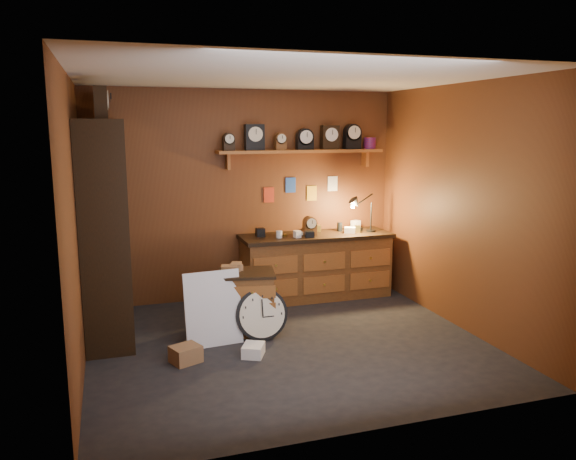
# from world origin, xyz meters

# --- Properties ---
(floor) EXTENTS (4.00, 4.00, 0.00)m
(floor) POSITION_xyz_m (0.00, 0.00, 0.00)
(floor) COLOR black
(floor) RESTS_ON ground
(room_shell) EXTENTS (4.02, 3.62, 2.71)m
(room_shell) POSITION_xyz_m (0.04, 0.11, 1.72)
(room_shell) COLOR brown
(room_shell) RESTS_ON ground
(shelving_unit) EXTENTS (0.47, 1.60, 2.58)m
(shelving_unit) POSITION_xyz_m (-1.79, 0.98, 1.25)
(shelving_unit) COLOR black
(shelving_unit) RESTS_ON ground
(workbench) EXTENTS (1.99, 0.66, 1.36)m
(workbench) POSITION_xyz_m (0.86, 1.47, 0.47)
(workbench) COLOR brown
(workbench) RESTS_ON ground
(low_cabinet) EXTENTS (0.68, 0.61, 0.77)m
(low_cabinet) POSITION_xyz_m (-0.32, 0.49, 0.37)
(low_cabinet) COLOR brown
(low_cabinet) RESTS_ON ground
(big_round_clock) EXTENTS (0.56, 0.18, 0.56)m
(big_round_clock) POSITION_xyz_m (-0.23, 0.23, 0.27)
(big_round_clock) COLOR black
(big_round_clock) RESTS_ON ground
(white_panel) EXTENTS (0.61, 0.22, 0.78)m
(white_panel) POSITION_xyz_m (-0.74, 0.24, 0.00)
(white_panel) COLOR silver
(white_panel) RESTS_ON ground
(mini_fridge) EXTENTS (0.53, 0.55, 0.45)m
(mini_fridge) POSITION_xyz_m (-0.17, 1.39, 0.23)
(mini_fridge) COLOR silver
(mini_fridge) RESTS_ON ground
(floor_box_a) EXTENTS (0.33, 0.31, 0.16)m
(floor_box_a) POSITION_xyz_m (-1.08, -0.13, 0.08)
(floor_box_a) COLOR #946840
(floor_box_a) RESTS_ON ground
(floor_box_b) EXTENTS (0.28, 0.30, 0.12)m
(floor_box_b) POSITION_xyz_m (-0.43, -0.19, 0.06)
(floor_box_b) COLOR white
(floor_box_b) RESTS_ON ground
(floor_box_c) EXTENTS (0.28, 0.24, 0.20)m
(floor_box_c) POSITION_xyz_m (-0.73, 0.61, 0.10)
(floor_box_c) COLOR #946840
(floor_box_c) RESTS_ON ground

